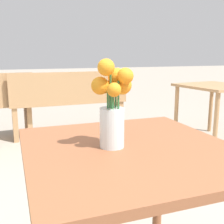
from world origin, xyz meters
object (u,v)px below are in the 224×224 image
table_back (215,94)px  table_front (129,175)px  flower_vase (113,107)px  bench_near (70,102)px

table_back → table_front: bearing=-138.0°
table_front → table_back: size_ratio=0.98×
flower_vase → table_back: 2.72m
table_front → flower_vase: flower_vase is taller
flower_vase → bench_near: flower_vase is taller
table_front → bench_near: (0.39, 2.67, -0.16)m
table_front → flower_vase: size_ratio=2.55×
table_front → table_back: (1.99, 1.79, -0.03)m
table_front → table_back: bearing=42.0°
table_front → bench_near: bench_near is taller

